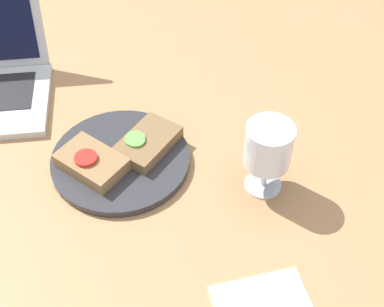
# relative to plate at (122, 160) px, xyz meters

# --- Properties ---
(wooden_table) EXTENTS (1.40, 1.40, 0.03)m
(wooden_table) POSITION_rel_plate_xyz_m (0.05, -0.04, -0.02)
(wooden_table) COLOR #B27F51
(wooden_table) RESTS_ON ground
(plate) EXTENTS (0.24, 0.24, 0.01)m
(plate) POSITION_rel_plate_xyz_m (0.00, 0.00, 0.00)
(plate) COLOR #333338
(plate) RESTS_ON wooden_table
(sandwich_with_tomato) EXTENTS (0.13, 0.13, 0.03)m
(sandwich_with_tomato) POSITION_rel_plate_xyz_m (-0.05, -0.02, 0.02)
(sandwich_with_tomato) COLOR #937047
(sandwich_with_tomato) RESTS_ON plate
(sandwich_with_cucumber) EXTENTS (0.13, 0.13, 0.03)m
(sandwich_with_cucumber) POSITION_rel_plate_xyz_m (0.05, 0.02, 0.02)
(sandwich_with_cucumber) COLOR brown
(sandwich_with_cucumber) RESTS_ON plate
(wine_glass) EXTENTS (0.08, 0.08, 0.13)m
(wine_glass) POSITION_rel_plate_xyz_m (0.23, -0.08, 0.08)
(wine_glass) COLOR white
(wine_glass) RESTS_ON wooden_table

